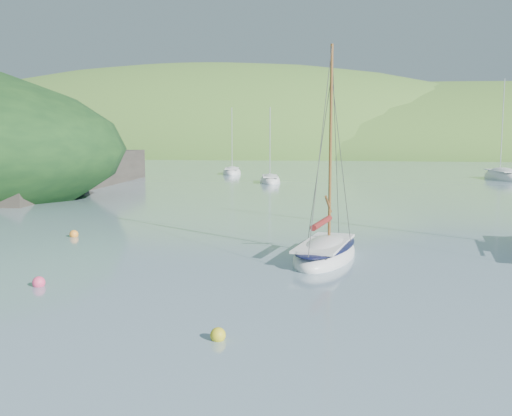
% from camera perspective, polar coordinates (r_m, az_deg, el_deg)
% --- Properties ---
extents(ground, '(700.00, 700.00, 0.00)m').
position_cam_1_polar(ground, '(17.22, -1.77, -9.24)').
color(ground, '#70929B').
rests_on(ground, ground).
extents(shoreline_hills, '(690.00, 135.00, 56.00)m').
position_cam_1_polar(shoreline_hills, '(188.95, 9.52, 5.30)').
color(shoreline_hills, '#3E6928').
rests_on(shoreline_hills, ground).
extents(daysailer_white, '(2.75, 6.17, 9.21)m').
position_cam_1_polar(daysailer_white, '(23.33, 6.93, -4.47)').
color(daysailer_white, white).
rests_on(daysailer_white, ground).
extents(distant_sloop_a, '(3.77, 6.76, 9.14)m').
position_cam_1_polar(distant_sloop_a, '(63.85, 1.42, 2.70)').
color(distant_sloop_a, white).
rests_on(distant_sloop_a, ground).
extents(distant_sloop_b, '(4.80, 9.68, 13.21)m').
position_cam_1_polar(distant_sloop_b, '(75.36, 23.47, 2.81)').
color(distant_sloop_b, white).
rests_on(distant_sloop_b, ground).
extents(distant_sloop_c, '(4.18, 7.44, 10.05)m').
position_cam_1_polar(distant_sloop_c, '(79.81, -2.42, 3.53)').
color(distant_sloop_c, white).
rests_on(distant_sloop_c, ground).
extents(mooring_buoys, '(22.17, 14.53, 0.45)m').
position_cam_1_polar(mooring_buoys, '(22.28, -1.51, -5.21)').
color(mooring_buoys, gold).
rests_on(mooring_buoys, ground).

